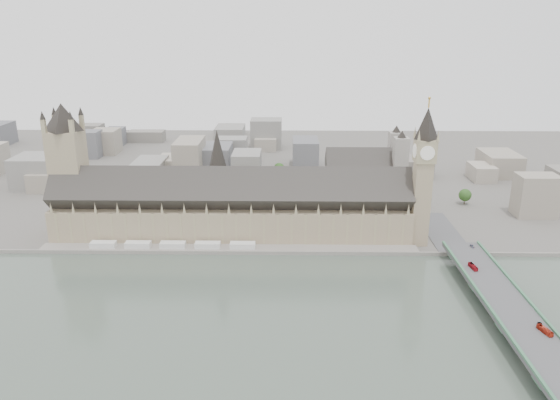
{
  "coord_description": "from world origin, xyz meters",
  "views": [
    {
      "loc": [
        42.02,
        -366.4,
        155.22
      ],
      "look_at": [
        36.08,
        35.33,
        24.33
      ],
      "focal_mm": 35.0,
      "sensor_mm": 36.0,
      "label": 1
    }
  ],
  "objects_px": {
    "palace_of_westminster": "(232,208)",
    "westminster_abbey": "(366,179)",
    "red_bus_south": "(545,330)",
    "red_bus_north": "(473,267)",
    "elizabeth_tower": "(424,167)",
    "victoria_tower": "(68,164)",
    "car_silver": "(540,325)",
    "car_approach": "(472,246)",
    "westminster_bridge": "(498,300)"
  },
  "relations": [
    {
      "from": "victoria_tower",
      "to": "westminster_abbey",
      "type": "bearing_deg",
      "value": 16.5
    },
    {
      "from": "car_silver",
      "to": "red_bus_north",
      "type": "bearing_deg",
      "value": 112.52
    },
    {
      "from": "elizabeth_tower",
      "to": "victoria_tower",
      "type": "bearing_deg",
      "value": 176.04
    },
    {
      "from": "elizabeth_tower",
      "to": "westminster_bridge",
      "type": "bearing_deg",
      "value": -75.89
    },
    {
      "from": "car_approach",
      "to": "elizabeth_tower",
      "type": "bearing_deg",
      "value": 131.0
    },
    {
      "from": "red_bus_north",
      "to": "car_silver",
      "type": "relative_size",
      "value": 2.04
    },
    {
      "from": "palace_of_westminster",
      "to": "red_bus_north",
      "type": "height_order",
      "value": "palace_of_westminster"
    },
    {
      "from": "car_silver",
      "to": "car_approach",
      "type": "relative_size",
      "value": 1.01
    },
    {
      "from": "red_bus_south",
      "to": "car_approach",
      "type": "relative_size",
      "value": 2.05
    },
    {
      "from": "victoria_tower",
      "to": "westminster_abbey",
      "type": "distance_m",
      "value": 244.79
    },
    {
      "from": "westminster_bridge",
      "to": "palace_of_westminster",
      "type": "bearing_deg",
      "value": 146.51
    },
    {
      "from": "palace_of_westminster",
      "to": "car_approach",
      "type": "bearing_deg",
      "value": -14.17
    },
    {
      "from": "westminster_bridge",
      "to": "car_approach",
      "type": "height_order",
      "value": "car_approach"
    },
    {
      "from": "palace_of_westminster",
      "to": "red_bus_north",
      "type": "distance_m",
      "value": 175.0
    },
    {
      "from": "elizabeth_tower",
      "to": "victoria_tower",
      "type": "xyz_separation_m",
      "value": [
        -260.0,
        18.0,
        -2.88
      ]
    },
    {
      "from": "westminster_abbey",
      "to": "car_approach",
      "type": "relative_size",
      "value": 14.31
    },
    {
      "from": "red_bus_north",
      "to": "red_bus_south",
      "type": "distance_m",
      "value": 74.14
    },
    {
      "from": "elizabeth_tower",
      "to": "red_bus_north",
      "type": "relative_size",
      "value": 11.01
    },
    {
      "from": "victoria_tower",
      "to": "westminster_bridge",
      "type": "height_order",
      "value": "victoria_tower"
    },
    {
      "from": "red_bus_south",
      "to": "westminster_abbey",
      "type": "bearing_deg",
      "value": 88.54
    },
    {
      "from": "red_bus_south",
      "to": "car_silver",
      "type": "relative_size",
      "value": 2.03
    },
    {
      "from": "red_bus_north",
      "to": "car_silver",
      "type": "distance_m",
      "value": 68.37
    },
    {
      "from": "westminster_abbey",
      "to": "red_bus_north",
      "type": "distance_m",
      "value": 159.34
    },
    {
      "from": "victoria_tower",
      "to": "car_approach",
      "type": "relative_size",
      "value": 21.04
    },
    {
      "from": "palace_of_westminster",
      "to": "westminster_abbey",
      "type": "distance_m",
      "value": 134.09
    },
    {
      "from": "red_bus_north",
      "to": "red_bus_south",
      "type": "bearing_deg",
      "value": -88.08
    },
    {
      "from": "victoria_tower",
      "to": "red_bus_north",
      "type": "height_order",
      "value": "victoria_tower"
    },
    {
      "from": "westminster_abbey",
      "to": "car_approach",
      "type": "bearing_deg",
      "value": -64.32
    },
    {
      "from": "palace_of_westminster",
      "to": "elizabeth_tower",
      "type": "distance_m",
      "value": 142.94
    },
    {
      "from": "victoria_tower",
      "to": "car_approach",
      "type": "bearing_deg",
      "value": -9.52
    },
    {
      "from": "red_bus_south",
      "to": "palace_of_westminster",
      "type": "bearing_deg",
      "value": 122.54
    },
    {
      "from": "victoria_tower",
      "to": "car_approach",
      "type": "distance_m",
      "value": 296.83
    },
    {
      "from": "palace_of_westminster",
      "to": "victoria_tower",
      "type": "height_order",
      "value": "victoria_tower"
    },
    {
      "from": "westminster_abbey",
      "to": "red_bus_north",
      "type": "xyz_separation_m",
      "value": [
        46.0,
        -151.97,
        -13.47
      ]
    },
    {
      "from": "victoria_tower",
      "to": "palace_of_westminster",
      "type": "bearing_deg",
      "value": -2.96
    },
    {
      "from": "elizabeth_tower",
      "to": "car_silver",
      "type": "bearing_deg",
      "value": -76.85
    },
    {
      "from": "elizabeth_tower",
      "to": "palace_of_westminster",
      "type": "bearing_deg",
      "value": 175.15
    },
    {
      "from": "palace_of_westminster",
      "to": "car_approach",
      "type": "xyz_separation_m",
      "value": [
        167.47,
        -42.27,
        -11.77
      ]
    },
    {
      "from": "palace_of_westminster",
      "to": "westminster_bridge",
      "type": "distance_m",
      "value": 195.05
    },
    {
      "from": "palace_of_westminster",
      "to": "car_approach",
      "type": "relative_size",
      "value": 55.76
    },
    {
      "from": "westminster_abbey",
      "to": "red_bus_north",
      "type": "bearing_deg",
      "value": -73.16
    },
    {
      "from": "westminster_abbey",
      "to": "red_bus_south",
      "type": "height_order",
      "value": "westminster_abbey"
    },
    {
      "from": "car_silver",
      "to": "car_approach",
      "type": "distance_m",
      "value": 101.71
    },
    {
      "from": "red_bus_north",
      "to": "red_bus_south",
      "type": "height_order",
      "value": "red_bus_north"
    },
    {
      "from": "palace_of_westminster",
      "to": "westminster_abbey",
      "type": "height_order",
      "value": "westminster_abbey"
    },
    {
      "from": "victoria_tower",
      "to": "westminster_abbey",
      "type": "xyz_separation_m",
      "value": [
        232.92,
        69.0,
        -30.12
      ]
    },
    {
      "from": "elizabeth_tower",
      "to": "westminster_bridge",
      "type": "height_order",
      "value": "elizabeth_tower"
    },
    {
      "from": "palace_of_westminster",
      "to": "westminster_abbey",
      "type": "bearing_deg",
      "value": 34.17
    },
    {
      "from": "westminster_bridge",
      "to": "car_silver",
      "type": "relative_size",
      "value": 67.85
    },
    {
      "from": "elizabeth_tower",
      "to": "red_bus_south",
      "type": "relative_size",
      "value": 11.04
    }
  ]
}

